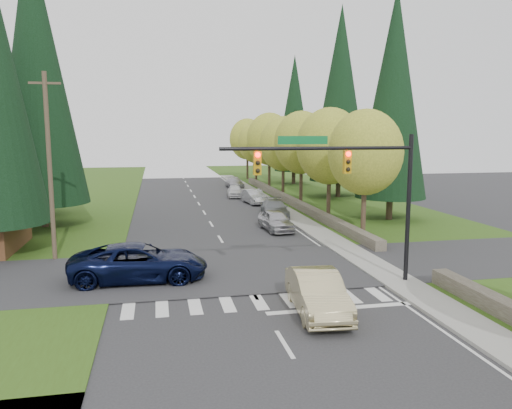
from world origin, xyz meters
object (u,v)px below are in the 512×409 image
object	(u,v)px
suv_navy	(139,262)
parked_car_a	(276,220)
sedan_champagne	(317,293)
parked_car_b	(275,209)
parked_car_d	(235,191)
parked_car_e	(235,183)
parked_car_c	(254,197)

from	to	relation	value
suv_navy	parked_car_a	distance (m)	13.77
sedan_champagne	suv_navy	world-z (taller)	suv_navy
parked_car_b	parked_car_d	world-z (taller)	parked_car_b
suv_navy	parked_car_a	xyz separation A→B (m)	(9.07, 10.36, -0.15)
suv_navy	parked_car_a	size ratio (longest dim) A/B	1.47
parked_car_a	parked_car_d	world-z (taller)	parked_car_a
parked_car_a	parked_car_e	xyz separation A→B (m)	(1.35, 27.21, -0.09)
parked_car_d	parked_car_e	bearing A→B (deg)	87.70
sedan_champagne	parked_car_e	world-z (taller)	sedan_champagne
suv_navy	parked_car_b	distance (m)	18.75
parked_car_d	parked_car_b	bearing A→B (deg)	-78.32
suv_navy	parked_car_e	size ratio (longest dim) A/B	1.42
sedan_champagne	parked_car_b	world-z (taller)	sedan_champagne
parked_car_c	parked_car_a	bearing A→B (deg)	-102.39
parked_car_a	sedan_champagne	bearing A→B (deg)	-102.34
parked_car_b	parked_car_e	distance (m)	21.88
parked_car_b	parked_car_d	xyz separation A→B (m)	(-1.19, 13.23, -0.06)
parked_car_a	parked_car_e	distance (m)	27.24
parked_car_b	parked_car_a	bearing A→B (deg)	-95.95
parked_car_b	parked_car_e	size ratio (longest dim) A/B	1.11
suv_navy	parked_car_e	distance (m)	38.99
suv_navy	parked_car_c	distance (m)	25.81
parked_car_a	suv_navy	bearing A→B (deg)	-135.54
suv_navy	parked_car_e	world-z (taller)	suv_navy
suv_navy	parked_car_d	bearing A→B (deg)	-15.85
parked_car_a	parked_car_b	distance (m)	5.46
sedan_champagne	parked_car_a	world-z (taller)	sedan_champagne
suv_navy	parked_car_c	world-z (taller)	suv_navy
sedan_champagne	parked_car_a	distance (m)	16.18
suv_navy	parked_car_b	bearing A→B (deg)	-31.61
suv_navy	parked_car_a	world-z (taller)	suv_navy
sedan_champagne	parked_car_e	bearing A→B (deg)	89.98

